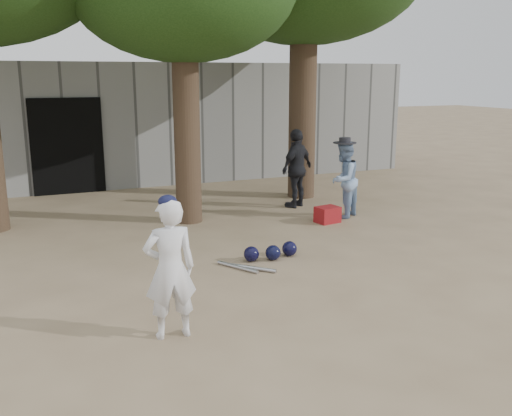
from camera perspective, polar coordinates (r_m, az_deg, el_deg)
name	(u,v)px	position (r m, az deg, el deg)	size (l,w,h in m)	color
ground	(243,308)	(6.90, -1.33, -9.92)	(70.00, 70.00, 0.00)	#937C5E
boy_player	(170,269)	(5.99, -8.60, -6.06)	(0.55, 0.36, 1.50)	white
spectator_blue	(343,180)	(11.08, 8.74, 2.82)	(0.72, 0.56, 1.48)	#7E9CC3
spectator_dark	(297,168)	(11.86, 4.11, 3.98)	(0.95, 0.40, 1.63)	black
red_bag	(327,215)	(10.76, 7.16, -0.66)	(0.42, 0.32, 0.30)	maroon
back_building	(103,119)	(16.44, -15.08, 8.55)	(16.00, 5.24, 3.00)	gray
helmet_row	(271,252)	(8.58, 1.56, -4.39)	(0.87, 0.32, 0.23)	black
bat_pile	(245,267)	(8.17, -1.10, -5.97)	(0.65, 0.73, 0.06)	#AAAAB0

